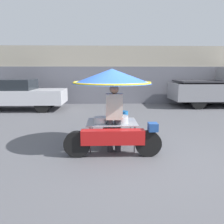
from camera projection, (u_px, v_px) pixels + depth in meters
ground_plane at (136, 155)px, 4.95m from camera, size 36.00×36.00×0.00m
shopfront_building at (116, 75)px, 13.40m from camera, size 28.00×2.06×3.26m
vendor_motorcycle_cart at (112, 87)px, 5.15m from camera, size 2.16×1.90×1.93m
vendor_person at (114, 115)px, 5.03m from camera, size 0.38×0.22×1.59m
parked_car at (14, 94)px, 10.53m from camera, size 4.70×1.75×1.48m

